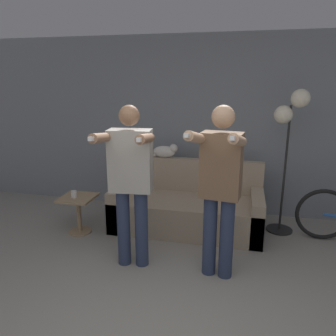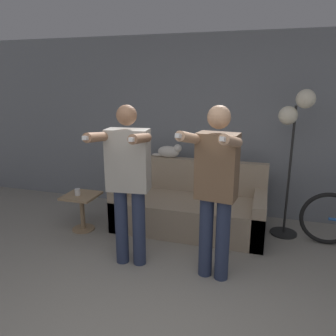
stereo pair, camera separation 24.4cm
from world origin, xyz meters
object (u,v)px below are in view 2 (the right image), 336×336
(cat, at_px, (170,151))
(side_table, at_px, (82,205))
(cup, at_px, (77,192))
(person_right, at_px, (216,184))
(floor_lamp, at_px, (295,123))
(couch, at_px, (190,208))
(person_left, at_px, (128,176))

(cat, height_order, side_table, cat)
(cat, relative_size, cup, 5.08)
(side_table, bearing_deg, person_right, -17.85)
(cat, bearing_deg, side_table, -140.60)
(side_table, bearing_deg, cup, -135.27)
(floor_lamp, bearing_deg, couch, -172.21)
(floor_lamp, xyz_separation_m, cup, (-2.64, -0.68, -0.92))
(floor_lamp, relative_size, side_table, 3.74)
(cup, bearing_deg, cat, 39.58)
(person_left, relative_size, cup, 19.56)
(floor_lamp, relative_size, cup, 21.05)
(couch, height_order, person_right, person_right)
(person_left, relative_size, person_right, 0.99)
(couch, relative_size, floor_lamp, 1.06)
(person_right, height_order, side_table, person_right)
(person_left, bearing_deg, side_table, 141.80)
(person_left, height_order, cup, person_left)
(side_table, relative_size, cup, 5.63)
(couch, height_order, person_left, person_left)
(person_right, height_order, cup, person_right)
(person_left, distance_m, floor_lamp, 2.13)
(person_right, height_order, cat, person_right)
(person_right, relative_size, floor_lamp, 0.94)
(couch, xyz_separation_m, side_table, (-1.37, -0.48, 0.08))
(person_right, xyz_separation_m, side_table, (-1.86, 0.60, -0.65))
(person_left, bearing_deg, cup, 143.99)
(cat, bearing_deg, couch, -40.34)
(cat, distance_m, cup, 1.39)
(person_right, xyz_separation_m, cat, (-0.88, 1.41, -0.02))
(cup, bearing_deg, person_left, -29.96)
(side_table, xyz_separation_m, cup, (-0.03, -0.03, 0.19))
(person_left, height_order, side_table, person_left)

